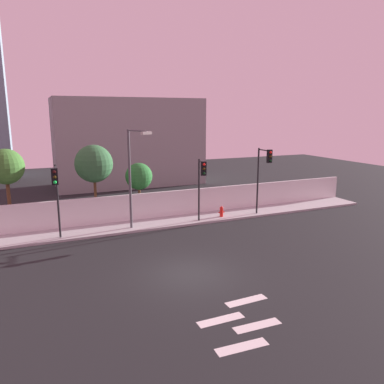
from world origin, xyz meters
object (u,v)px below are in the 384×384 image
traffic_light_left (264,167)px  traffic_light_right (202,177)px  roadside_tree_midleft (94,164)px  traffic_light_center (56,187)px  street_lamp_curbside (132,170)px  fire_hydrant (221,211)px  roadside_tree_leftmost (6,167)px  roadside_tree_midright (139,177)px

traffic_light_left → traffic_light_right: bearing=-179.6°
traffic_light_left → roadside_tree_midleft: (-11.07, 3.94, 0.35)m
traffic_light_center → street_lamp_curbside: street_lamp_curbside is taller
traffic_light_center → fire_hydrant: bearing=5.6°
roadside_tree_leftmost → roadside_tree_midleft: (5.38, -0.00, -0.08)m
street_lamp_curbside → roadside_tree_midleft: 3.79m
fire_hydrant → traffic_light_left: bearing=-18.6°
street_lamp_curbside → roadside_tree_midleft: size_ratio=1.18×
traffic_light_center → traffic_light_right: size_ratio=1.02×
roadside_tree_midright → fire_hydrant: bearing=-30.2°
street_lamp_curbside → roadside_tree_leftmost: (-7.18, 3.34, 0.15)m
traffic_light_left → traffic_light_right: 4.86m
traffic_light_left → roadside_tree_midright: size_ratio=1.23×
traffic_light_left → traffic_light_right: traffic_light_left is taller
traffic_light_left → traffic_light_center: 13.82m
roadside_tree_midleft → roadside_tree_midright: (3.11, 0.00, -1.08)m
traffic_light_left → traffic_light_center: traffic_light_left is taller
fire_hydrant → roadside_tree_leftmost: (-13.64, 3.00, 3.53)m
roadside_tree_midleft → traffic_light_center: bearing=-123.9°
traffic_light_left → street_lamp_curbside: 9.30m
traffic_light_right → traffic_light_center: bearing=-179.4°
roadside_tree_midleft → traffic_light_left: bearing=-19.6°
traffic_light_left → traffic_light_center: (-13.81, -0.13, -0.31)m
traffic_light_center → traffic_light_right: bearing=0.6°
traffic_light_left → roadside_tree_leftmost: (-16.45, 3.94, 0.42)m
traffic_light_right → roadside_tree_midleft: (-6.23, 3.98, 0.73)m
traffic_light_right → street_lamp_curbside: 4.52m
traffic_light_right → roadside_tree_midright: (-3.11, 3.98, -0.35)m
fire_hydrant → roadside_tree_midright: roadside_tree_midright is taller
roadside_tree_leftmost → street_lamp_curbside: bearing=-24.9°
traffic_light_center → roadside_tree_midright: 7.14m
street_lamp_curbside → roadside_tree_midright: bearing=68.5°
street_lamp_curbside → roadside_tree_midright: (1.31, 3.34, -1.00)m
traffic_light_center → fire_hydrant: traffic_light_center is taller
fire_hydrant → roadside_tree_midleft: size_ratio=0.14×
traffic_light_center → traffic_light_right: traffic_light_center is taller
street_lamp_curbside → roadside_tree_leftmost: size_ratio=1.20×
traffic_light_right → traffic_light_left: bearing=0.4°
traffic_light_left → fire_hydrant: (-2.81, 0.95, -3.11)m
fire_hydrant → street_lamp_curbside: bearing=-177.0°
traffic_light_left → roadside_tree_leftmost: size_ratio=0.92×
traffic_light_right → roadside_tree_midleft: roadside_tree_midleft is taller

